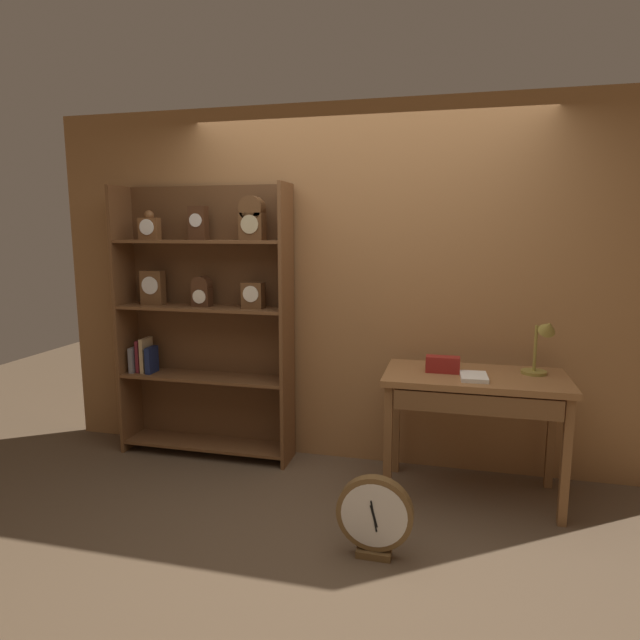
# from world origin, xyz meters

# --- Properties ---
(ground_plane) EXTENTS (10.00, 10.00, 0.00)m
(ground_plane) POSITION_xyz_m (0.00, 0.00, 0.00)
(ground_plane) COLOR brown
(back_wood_panel) EXTENTS (4.80, 0.05, 2.60)m
(back_wood_panel) POSITION_xyz_m (0.00, 1.24, 1.30)
(back_wood_panel) COLOR #9E6B3D
(back_wood_panel) RESTS_ON ground
(bookshelf) EXTENTS (1.33, 0.30, 2.04)m
(bookshelf) POSITION_xyz_m (-1.17, 1.07, 1.06)
(bookshelf) COLOR brown
(bookshelf) RESTS_ON ground
(workbench) EXTENTS (1.13, 0.60, 0.82)m
(workbench) POSITION_xyz_m (0.79, 0.79, 0.70)
(workbench) COLOR brown
(workbench) RESTS_ON ground
(desk_lamp) EXTENTS (0.20, 0.20, 0.38)m
(desk_lamp) POSITION_xyz_m (1.19, 0.89, 1.02)
(desk_lamp) COLOR olive
(desk_lamp) RESTS_ON workbench
(toolbox_small) EXTENTS (0.21, 0.09, 0.10)m
(toolbox_small) POSITION_xyz_m (0.59, 0.82, 0.87)
(toolbox_small) COLOR maroon
(toolbox_small) RESTS_ON workbench
(open_repair_manual) EXTENTS (0.17, 0.23, 0.02)m
(open_repair_manual) POSITION_xyz_m (0.78, 0.71, 0.83)
(open_repair_manual) COLOR silver
(open_repair_manual) RESTS_ON workbench
(round_clock_large) EXTENTS (0.41, 0.11, 0.45)m
(round_clock_large) POSITION_xyz_m (0.28, 0.00, 0.23)
(round_clock_large) COLOR brown
(round_clock_large) RESTS_ON ground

